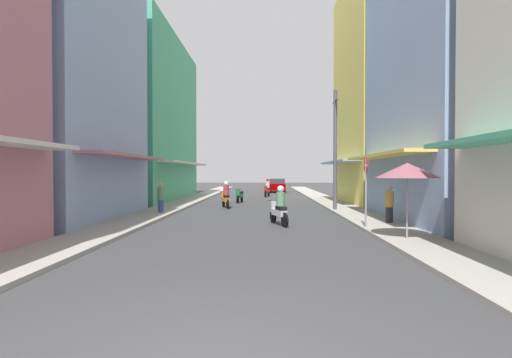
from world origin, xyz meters
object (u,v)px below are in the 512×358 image
parked_car (277,185)px  street_sign_no_entry (366,183)px  pedestrian_crossing (389,205)px  pedestrian_foreground (161,199)px  utility_pole (335,149)px  motorbike_silver (279,207)px  vendor_umbrella (407,170)px  motorbike_red (267,189)px  motorbike_green (240,195)px  motorbike_orange (226,196)px

parked_car → street_sign_no_entry: street_sign_no_entry is taller
pedestrian_crossing → street_sign_no_entry: bearing=-133.8°
pedestrian_foreground → utility_pole: (8.94, 1.67, 2.53)m
pedestrian_foreground → utility_pole: utility_pole is taller
motorbike_silver → vendor_umbrella: vendor_umbrella is taller
utility_pole → vendor_umbrella: bearing=-86.8°
vendor_umbrella → street_sign_no_entry: 2.48m
motorbike_silver → utility_pole: (3.19, 5.39, 2.62)m
pedestrian_foreground → vendor_umbrella: size_ratio=0.67×
motorbike_red → parked_car: 7.76m
motorbike_red → motorbike_green: motorbike_red is taller
pedestrian_crossing → parked_car: bearing=98.1°
utility_pole → street_sign_no_entry: utility_pole is taller
utility_pole → street_sign_no_entry: bearing=-90.9°
motorbike_orange → street_sign_no_entry: size_ratio=0.66×
pedestrian_foreground → pedestrian_crossing: size_ratio=1.01×
vendor_umbrella → street_sign_no_entry: bearing=104.3°
vendor_umbrella → utility_pole: bearing=93.2°
motorbike_green → motorbike_red: bearing=73.5°
motorbike_silver → motorbike_orange: bearing=111.5°
motorbike_orange → pedestrian_foreground: bearing=-128.2°
motorbike_green → parked_car: (3.05, 14.24, 0.24)m
parked_car → motorbike_orange: bearing=-101.2°
motorbike_red → parked_car: size_ratio=0.43×
pedestrian_crossing → utility_pole: bearing=102.3°
motorbike_red → street_sign_no_entry: size_ratio=0.67×
vendor_umbrella → motorbike_red: bearing=100.8°
motorbike_silver → street_sign_no_entry: 3.49m
parked_car → pedestrian_foreground: bearing=-106.5°
parked_car → pedestrian_foreground: 22.73m
motorbike_orange → utility_pole: utility_pole is taller
motorbike_green → pedestrian_foreground: (-3.41, -7.56, 0.29)m
motorbike_green → vendor_umbrella: bearing=-68.0°
motorbike_silver → utility_pole: bearing=59.4°
pedestrian_foreground → parked_car: bearing=73.5°
parked_car → motorbike_silver: bearing=-91.6°
pedestrian_crossing → vendor_umbrella: bearing=-100.2°
motorbike_silver → parked_car: motorbike_silver is taller
motorbike_green → pedestrian_crossing: (6.69, -11.24, 0.29)m
utility_pole → motorbike_orange: bearing=162.2°
motorbike_orange → street_sign_no_entry: 10.54m
utility_pole → street_sign_no_entry: (-0.10, -6.66, -1.61)m
parked_car → vendor_umbrella: (2.98, -29.16, 1.41)m
motorbike_red → vendor_umbrella: (4.09, -21.48, 1.45)m
motorbike_orange → pedestrian_crossing: bearing=-45.2°
motorbike_orange → motorbike_silver: bearing=-68.5°
motorbike_orange → street_sign_no_entry: (5.98, -8.62, 1.01)m
pedestrian_foreground → street_sign_no_entry: 10.19m
motorbike_green → street_sign_no_entry: street_sign_no_entry is taller
motorbike_silver → parked_car: (0.71, 25.52, 0.04)m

